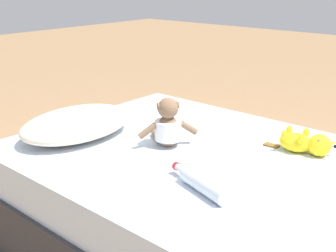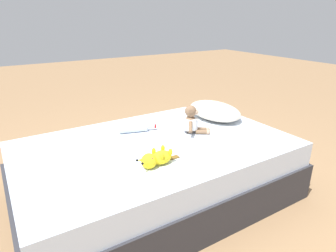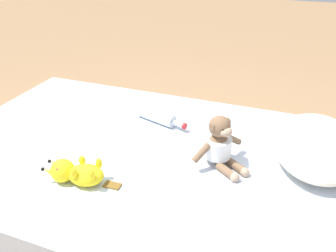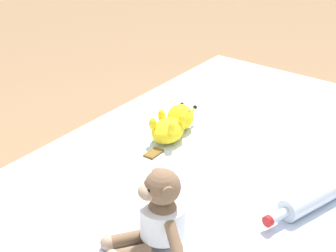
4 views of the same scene
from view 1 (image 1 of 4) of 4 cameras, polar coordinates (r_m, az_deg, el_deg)
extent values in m
cube|color=#2D2D33|center=(2.01, 8.24, -13.86)|extent=(1.31, 2.09, 0.30)
cube|color=silver|center=(1.88, 8.59, -7.67)|extent=(1.27, 2.03, 0.19)
ellipsoid|color=beige|center=(2.15, -11.93, 0.32)|extent=(0.60, 0.41, 0.13)
ellipsoid|color=brown|center=(1.98, 0.00, -0.68)|extent=(0.15, 0.15, 0.15)
cylinder|color=white|center=(1.98, 0.00, -0.55)|extent=(0.17, 0.17, 0.09)
sphere|color=brown|center=(1.94, 0.00, 2.39)|extent=(0.10, 0.10, 0.10)
ellipsoid|color=tan|center=(1.98, -0.29, 2.53)|extent=(0.08, 0.07, 0.04)
sphere|color=black|center=(1.97, -0.78, 2.91)|extent=(0.01, 0.01, 0.01)
sphere|color=black|center=(1.98, 0.23, 2.98)|extent=(0.01, 0.01, 0.01)
cylinder|color=brown|center=(1.93, -1.31, 2.63)|extent=(0.02, 0.03, 0.03)
cylinder|color=brown|center=(1.95, 1.30, 2.82)|extent=(0.02, 0.03, 0.03)
cylinder|color=brown|center=(1.96, -2.72, -0.64)|extent=(0.09, 0.08, 0.08)
cylinder|color=brown|center=(2.00, 2.66, -0.18)|extent=(0.09, 0.08, 0.08)
cylinder|color=brown|center=(2.08, -1.44, -1.35)|extent=(0.09, 0.10, 0.04)
cylinder|color=brown|center=(2.09, 0.16, -1.21)|extent=(0.09, 0.10, 0.04)
sphere|color=tan|center=(2.13, -1.74, -0.88)|extent=(0.04, 0.04, 0.04)
sphere|color=tan|center=(2.14, -0.17, -0.75)|extent=(0.04, 0.04, 0.04)
ellipsoid|color=yellow|center=(2.02, 16.57, -2.08)|extent=(0.13, 0.17, 0.08)
sphere|color=yellow|center=(2.00, 19.41, -2.40)|extent=(0.10, 0.10, 0.10)
cone|color=yellow|center=(2.01, 20.79, -2.10)|extent=(0.04, 0.07, 0.05)
cone|color=yellow|center=(1.96, 20.46, -2.62)|extent=(0.04, 0.07, 0.05)
sphere|color=black|center=(1.96, 21.28, -2.55)|extent=(0.02, 0.02, 0.02)
sphere|color=red|center=(2.02, 19.68, -1.40)|extent=(0.02, 0.02, 0.02)
sphere|color=red|center=(1.96, 19.30, -1.94)|extent=(0.02, 0.02, 0.02)
ellipsoid|color=yellow|center=(2.04, 17.79, -0.87)|extent=(0.03, 0.03, 0.05)
ellipsoid|color=yellow|center=(1.96, 17.18, -1.61)|extent=(0.03, 0.03, 0.05)
ellipsoid|color=yellow|center=(2.05, 15.75, -0.54)|extent=(0.03, 0.03, 0.05)
ellipsoid|color=yellow|center=(1.99, 15.13, -1.18)|extent=(0.03, 0.03, 0.05)
cube|color=brown|center=(2.06, 13.53, -2.51)|extent=(0.04, 0.07, 0.01)
cylinder|color=silver|center=(1.59, 4.97, -7.74)|extent=(0.13, 0.24, 0.07)
cylinder|color=silver|center=(1.69, 1.88, -5.82)|extent=(0.04, 0.07, 0.03)
cylinder|color=red|center=(1.72, 1.12, -5.34)|extent=(0.04, 0.02, 0.03)
camera|label=2|loc=(3.21, 45.26, 16.80)|focal=31.13mm
camera|label=3|loc=(2.99, 13.24, 21.61)|focal=35.14mm
camera|label=4|loc=(2.25, -33.28, 21.71)|focal=57.76mm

